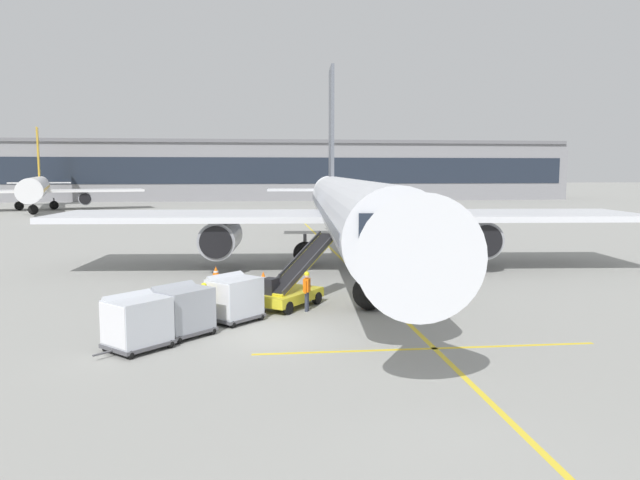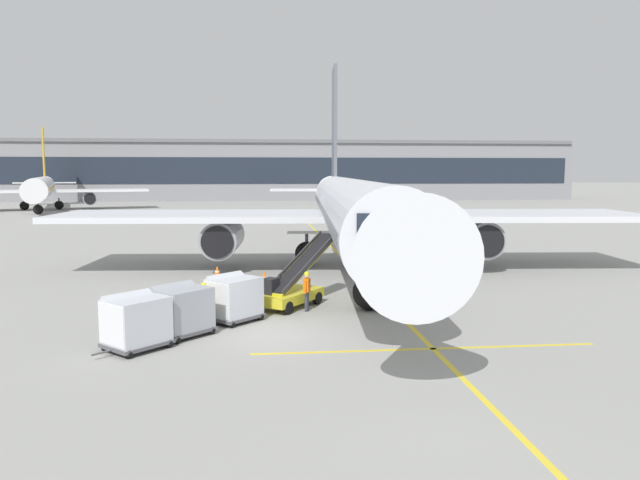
# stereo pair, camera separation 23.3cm
# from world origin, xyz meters

# --- Properties ---
(ground_plane) EXTENTS (600.00, 600.00, 0.00)m
(ground_plane) POSITION_xyz_m (0.00, 0.00, 0.00)
(ground_plane) COLOR gray
(parked_airplane) EXTENTS (36.60, 45.97, 15.50)m
(parked_airplane) POSITION_xyz_m (5.19, 15.61, 3.74)
(parked_airplane) COLOR silver
(parked_airplane) RESTS_ON ground
(belt_loader) EXTENTS (4.18, 4.93, 3.14)m
(belt_loader) POSITION_xyz_m (0.94, 4.90, 0.88)
(belt_loader) COLOR gold
(belt_loader) RESTS_ON ground
(baggage_cart_lead) EXTENTS (2.54, 2.55, 1.91)m
(baggage_cart_lead) POSITION_xyz_m (-1.58, 2.36, 1.00)
(baggage_cart_lead) COLOR #515156
(baggage_cart_lead) RESTS_ON ground
(baggage_cart_second) EXTENTS (2.54, 2.55, 1.91)m
(baggage_cart_second) POSITION_xyz_m (-3.41, 0.37, 1.00)
(baggage_cart_second) COLOR #515156
(baggage_cart_second) RESTS_ON ground
(baggage_cart_third) EXTENTS (2.54, 2.55, 1.91)m
(baggage_cart_third) POSITION_xyz_m (-4.74, -1.23, 1.00)
(baggage_cart_third) COLOR #515156
(baggage_cart_third) RESTS_ON ground
(ground_crew_by_loader) EXTENTS (0.55, 0.33, 1.74)m
(ground_crew_by_loader) POSITION_xyz_m (-1.36, 4.19, 1.00)
(ground_crew_by_loader) COLOR #514C42
(ground_crew_by_loader) RESTS_ON ground
(ground_crew_by_carts) EXTENTS (0.53, 0.38, 1.74)m
(ground_crew_by_carts) POSITION_xyz_m (-2.70, 1.65, 1.00)
(ground_crew_by_carts) COLOR #514C42
(ground_crew_by_carts) RESTS_ON ground
(ground_crew_marshaller) EXTENTS (0.36, 0.54, 1.74)m
(ground_crew_marshaller) POSITION_xyz_m (1.52, 3.83, 1.00)
(ground_crew_marshaller) COLOR #333847
(ground_crew_marshaller) RESTS_ON ground
(safety_cone_engine_keepout) EXTENTS (0.56, 0.56, 0.64)m
(safety_cone_engine_keepout) POSITION_xyz_m (-1.52, 10.45, 0.31)
(safety_cone_engine_keepout) COLOR black
(safety_cone_engine_keepout) RESTS_ON ground
(safety_cone_wingtip) EXTENTS (0.70, 0.70, 0.79)m
(safety_cone_wingtip) POSITION_xyz_m (-0.24, 9.90, 0.38)
(safety_cone_wingtip) COLOR black
(safety_cone_wingtip) RESTS_ON ground
(safety_cone_nose_mark) EXTENTS (0.66, 0.66, 0.74)m
(safety_cone_nose_mark) POSITION_xyz_m (-2.86, 12.25, 0.36)
(safety_cone_nose_mark) COLOR black
(safety_cone_nose_mark) RESTS_ON ground
(apron_guidance_line_lead_in) EXTENTS (0.20, 110.00, 0.01)m
(apron_guidance_line_lead_in) POSITION_xyz_m (5.36, 14.73, 0.00)
(apron_guidance_line_lead_in) COLOR yellow
(apron_guidance_line_lead_in) RESTS_ON ground
(apron_guidance_line_stop_bar) EXTENTS (12.00, 0.20, 0.01)m
(apron_guidance_line_stop_bar) POSITION_xyz_m (5.12, -2.25, 0.00)
(apron_guidance_line_stop_bar) COLOR yellow
(apron_guidance_line_stop_bar) RESTS_ON ground
(terminal_building) EXTENTS (120.61, 17.38, 12.61)m
(terminal_building) POSITION_xyz_m (7.04, 111.70, 6.25)
(terminal_building) COLOR gray
(terminal_building) RESTS_ON ground
(distant_airplane) EXTENTS (32.80, 40.46, 13.95)m
(distant_airplane) POSITION_xyz_m (-34.41, 77.59, 3.44)
(distant_airplane) COLOR white
(distant_airplane) RESTS_ON ground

